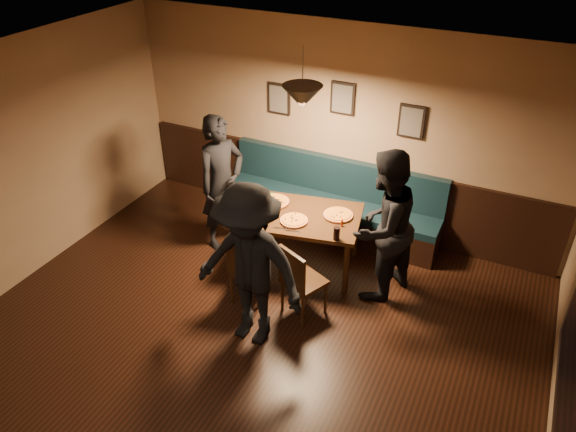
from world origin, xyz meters
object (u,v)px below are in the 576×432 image
object	(u,v)px
booth_bench	(330,200)
soda_glass	(337,233)
chair_near_right	(304,280)
chair_near_left	(249,267)
dining_table	(300,241)
diner_front	(249,267)
diner_right	(383,226)
diner_left	(222,183)
tabasco_bottle	(342,222)

from	to	relation	value
booth_bench	soda_glass	bearing A→B (deg)	-65.58
chair_near_right	soda_glass	bearing A→B (deg)	92.50
booth_bench	chair_near_left	world-z (taller)	booth_bench
dining_table	diner_front	distance (m)	1.45
chair_near_right	diner_right	xyz separation A→B (m)	(0.63, 0.71, 0.46)
chair_near_right	soda_glass	world-z (taller)	soda_glass
chair_near_right	booth_bench	bearing A→B (deg)	126.37
booth_bench	diner_right	distance (m)	1.44
diner_front	dining_table	bearing A→B (deg)	94.02
dining_table	chair_near_right	distance (m)	0.86
dining_table	diner_left	world-z (taller)	diner_left
diner_front	tabasco_bottle	world-z (taller)	diner_front
dining_table	chair_near_right	size ratio (longest dim) A/B	1.57
chair_near_right	diner_left	distance (m)	1.78
chair_near_right	diner_front	xyz separation A→B (m)	(-0.35, -0.59, 0.47)
diner_right	soda_glass	distance (m)	0.52
diner_left	tabasco_bottle	bearing A→B (deg)	-69.62
diner_right	soda_glass	size ratio (longest dim) A/B	11.48
dining_table	chair_near_left	world-z (taller)	chair_near_left
dining_table	chair_near_right	bearing A→B (deg)	-74.10
chair_near_left	soda_glass	size ratio (longest dim) A/B	5.36
chair_near_right	diner_right	size ratio (longest dim) A/B	0.50
chair_near_left	tabasco_bottle	distance (m)	1.19
diner_front	diner_left	bearing A→B (deg)	132.07
chair_near_left	diner_right	xyz separation A→B (m)	(1.31, 0.74, 0.49)
soda_glass	diner_left	bearing A→B (deg)	168.59
diner_front	tabasco_bottle	xyz separation A→B (m)	(0.49, 1.32, -0.10)
dining_table	soda_glass	world-z (taller)	soda_glass
chair_near_right	diner_front	bearing A→B (deg)	-96.60
diner_left	diner_right	xyz separation A→B (m)	(2.15, -0.09, 0.01)
diner_front	soda_glass	bearing A→B (deg)	65.11
chair_near_right	diner_front	size ratio (longest dim) A/B	0.49
tabasco_bottle	soda_glass	bearing A→B (deg)	-81.85
chair_near_left	diner_right	bearing A→B (deg)	18.77
booth_bench	diner_left	distance (m)	1.50
dining_table	tabasco_bottle	xyz separation A→B (m)	(0.54, -0.02, 0.44)
booth_bench	dining_table	distance (m)	0.91
booth_bench	diner_right	world-z (taller)	diner_right
diner_front	chair_near_right	bearing A→B (deg)	61.28
chair_near_left	tabasco_bottle	size ratio (longest dim) A/B	8.01
soda_glass	tabasco_bottle	world-z (taller)	soda_glass
booth_bench	tabasco_bottle	distance (m)	1.10
dining_table	diner_right	bearing A→B (deg)	-14.36
dining_table	booth_bench	bearing A→B (deg)	76.13
diner_front	soda_glass	size ratio (longest dim) A/B	11.54
dining_table	chair_near_left	xyz separation A→B (m)	(-0.29, -0.79, 0.05)
diner_right	diner_front	bearing A→B (deg)	-15.79
booth_bench	chair_near_left	bearing A→B (deg)	-100.73
chair_near_left	soda_glass	distance (m)	1.08
soda_glass	dining_table	bearing A→B (deg)	152.74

